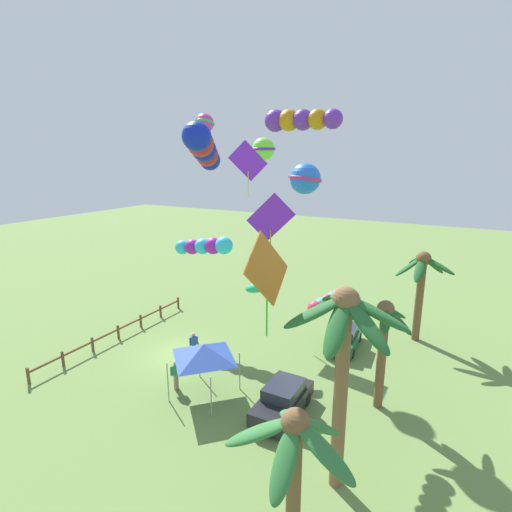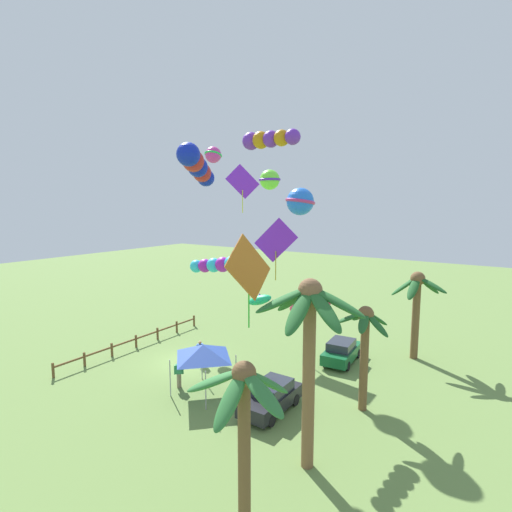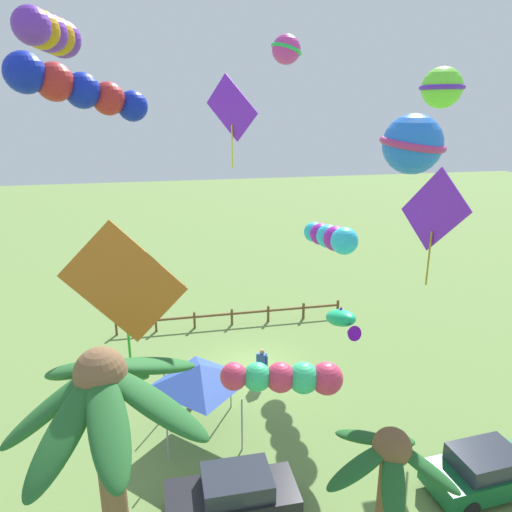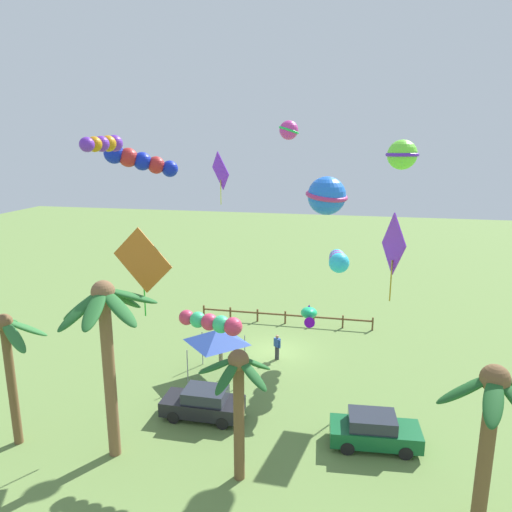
% 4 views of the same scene
% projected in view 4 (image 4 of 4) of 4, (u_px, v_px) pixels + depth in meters
% --- Properties ---
extents(ground_plane, '(120.00, 120.00, 0.00)m').
position_uv_depth(ground_plane, '(276.00, 352.00, 30.81)').
color(ground_plane, olive).
extents(palm_tree_0, '(3.93, 4.15, 7.76)m').
position_uv_depth(palm_tree_0, '(106.00, 326.00, 19.43)').
color(palm_tree_0, brown).
rests_on(palm_tree_0, ground).
extents(palm_tree_1, '(3.64, 3.75, 6.09)m').
position_uv_depth(palm_tree_1, '(491.00, 412.00, 15.87)').
color(palm_tree_1, brown).
rests_on(palm_tree_1, ground).
extents(palm_tree_2, '(3.15, 3.45, 6.07)m').
position_uv_depth(palm_tree_2, '(7.00, 349.00, 20.51)').
color(palm_tree_2, brown).
rests_on(palm_tree_2, ground).
extents(palm_tree_3, '(2.95, 2.92, 5.50)m').
position_uv_depth(palm_tree_3, '(238.00, 388.00, 18.39)').
color(palm_tree_3, brown).
rests_on(palm_tree_3, ground).
extents(rail_fence, '(12.65, 0.12, 0.95)m').
position_uv_depth(rail_fence, '(285.00, 316.00, 35.47)').
color(rail_fence, brown).
rests_on(rail_fence, ground).
extents(parked_car_0, '(4.02, 1.99, 1.51)m').
position_uv_depth(parked_car_0, '(374.00, 430.00, 21.15)').
color(parked_car_0, '#145B2D').
rests_on(parked_car_0, ground).
extents(parked_car_2, '(3.90, 1.74, 1.51)m').
position_uv_depth(parked_car_2, '(203.00, 403.00, 23.36)').
color(parked_car_2, black).
rests_on(parked_car_2, ground).
extents(spectator_0, '(0.47, 0.41, 1.59)m').
position_uv_depth(spectator_0, '(277.00, 347.00, 29.59)').
color(spectator_0, '#38383D').
rests_on(spectator_0, ground).
extents(spectator_1, '(0.43, 0.44, 1.59)m').
position_uv_depth(spectator_1, '(221.00, 351.00, 29.04)').
color(spectator_1, gray).
rests_on(spectator_1, ground).
extents(festival_tent, '(2.86, 2.86, 2.85)m').
position_uv_depth(festival_tent, '(217.00, 336.00, 27.01)').
color(festival_tent, '#9E9EA3').
rests_on(festival_tent, ground).
extents(kite_ball_0, '(2.61, 2.61, 1.69)m').
position_uv_depth(kite_ball_0, '(327.00, 196.00, 21.22)').
color(kite_ball_0, blue).
extents(kite_ball_1, '(1.28, 1.30, 1.01)m').
position_uv_depth(kite_ball_1, '(289.00, 130.00, 25.70)').
color(kite_ball_1, '#CF3697').
extents(kite_ball_2, '(2.00, 2.00, 1.50)m').
position_uv_depth(kite_ball_2, '(402.00, 155.00, 24.31)').
color(kite_ball_2, '#74F238').
extents(kite_diamond_3, '(2.97, 0.39, 4.15)m').
position_uv_depth(kite_diamond_3, '(143.00, 261.00, 21.86)').
color(kite_diamond_3, '#C56A1F').
extents(kite_tube_4, '(1.34, 4.33, 1.50)m').
position_uv_depth(kite_tube_4, '(338.00, 260.00, 29.00)').
color(kite_tube_4, '#2DCAEB').
extents(kite_tube_5, '(2.90, 1.12, 0.82)m').
position_uv_depth(kite_tube_5, '(212.00, 323.00, 20.39)').
color(kite_tube_5, '#D63558').
extents(kite_diamond_6, '(0.99, 3.29, 4.74)m').
position_uv_depth(kite_diamond_6, '(393.00, 246.00, 24.75)').
color(kite_diamond_6, purple).
extents(kite_diamond_7, '(1.21, 1.36, 2.50)m').
position_uv_depth(kite_diamond_7, '(220.00, 171.00, 22.72)').
color(kite_diamond_7, '#7E26E8').
extents(kite_fish_8, '(1.08, 2.08, 1.13)m').
position_uv_depth(kite_fish_8, '(309.00, 314.00, 25.08)').
color(kite_fish_8, '#1BBD72').
extents(kite_tube_9, '(0.77, 2.56, 0.69)m').
position_uv_depth(kite_tube_9, '(103.00, 144.00, 19.43)').
color(kite_tube_9, '#662AB7').
extents(kite_tube_10, '(3.18, 2.00, 1.61)m').
position_uv_depth(kite_tube_10, '(139.00, 160.00, 22.99)').
color(kite_tube_10, '#1024B8').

